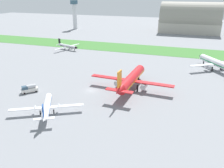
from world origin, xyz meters
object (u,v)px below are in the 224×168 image
(airplane_parked_jet_far, at_px, (216,63))
(fuel_truck_near_gate, at_px, (29,89))
(airplane_midfield_jet, at_px, (131,79))
(control_tower, at_px, (74,12))
(airplane_foreground_turboprop, at_px, (47,106))
(airplane_taxiing_turboprop, at_px, (68,46))

(airplane_parked_jet_far, distance_m, fuel_truck_near_gate, 94.20)
(airplane_midfield_jet, relative_size, control_tower, 1.20)
(airplane_parked_jet_far, xyz_separation_m, airplane_foreground_turboprop, (-58.19, -69.59, -1.16))
(airplane_midfield_jet, bearing_deg, fuel_truck_near_gate, 116.35)
(fuel_truck_near_gate, bearing_deg, airplane_taxiing_turboprop, -118.80)
(airplane_midfield_jet, height_order, control_tower, control_tower)
(airplane_midfield_jet, distance_m, airplane_foreground_turboprop, 37.00)
(airplane_midfield_jet, height_order, airplane_parked_jet_far, airplane_midfield_jet)
(airplane_parked_jet_far, height_order, airplane_taxiing_turboprop, airplane_parked_jet_far)
(airplane_foreground_turboprop, relative_size, control_tower, 0.75)
(airplane_midfield_jet, xyz_separation_m, control_tower, (-100.42, 144.86, 13.52))
(airplane_foreground_turboprop, xyz_separation_m, airplane_taxiing_turboprop, (-38.93, 85.20, -0.15))
(airplane_foreground_turboprop, bearing_deg, airplane_parked_jet_far, -68.44)
(airplane_taxiing_turboprop, bearing_deg, airplane_midfield_jet, -25.14)
(airplane_midfield_jet, height_order, airplane_foreground_turboprop, airplane_midfield_jet)
(fuel_truck_near_gate, bearing_deg, airplane_parked_jet_far, 171.28)
(airplane_foreground_turboprop, distance_m, fuel_truck_near_gate, 21.55)
(airplane_foreground_turboprop, xyz_separation_m, control_tower, (-78.45, 174.57, 15.39))
(control_tower, bearing_deg, fuel_truck_near_gate, -69.21)
(airplane_foreground_turboprop, xyz_separation_m, fuel_truck_near_gate, (-17.12, 13.05, -1.15))
(airplane_midfield_jet, relative_size, fuel_truck_near_gate, 5.72)
(airplane_parked_jet_far, bearing_deg, control_tower, 18.26)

